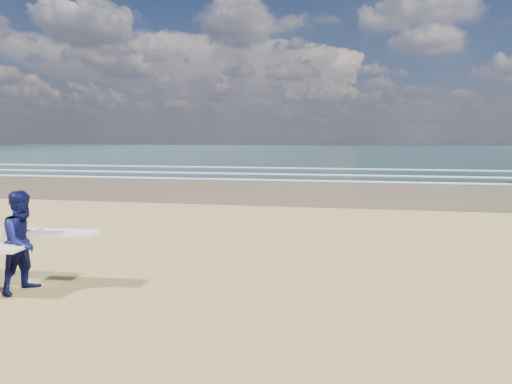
# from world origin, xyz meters

# --- Properties ---
(ocean) EXTENTS (220.00, 100.00, 0.02)m
(ocean) POSITION_xyz_m (20.00, 72.00, 0.01)
(ocean) COLOR #173033
(ocean) RESTS_ON ground
(surfer_far) EXTENTS (2.22, 1.22, 1.99)m
(surfer_far) POSITION_xyz_m (0.13, 0.63, 1.00)
(surfer_far) COLOR #0B0D40
(surfer_far) RESTS_ON ground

